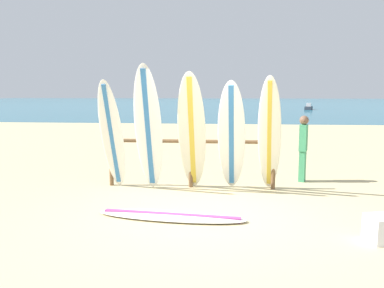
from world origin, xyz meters
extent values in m
plane|color=#CCB784|center=(0.00, 0.00, 0.00)|extent=(120.00, 120.00, 0.00)
cube|color=teal|center=(0.00, 58.00, 0.00)|extent=(120.00, 80.00, 0.01)
cylinder|color=brown|center=(-2.22, 1.92, 0.58)|extent=(0.09, 0.09, 1.15)
cylinder|color=brown|center=(-0.47, 1.92, 0.58)|extent=(0.09, 0.09, 1.15)
cylinder|color=brown|center=(1.29, 1.92, 0.58)|extent=(0.09, 0.09, 1.15)
cylinder|color=brown|center=(-0.47, 1.92, 1.00)|extent=(3.61, 0.08, 0.08)
ellipsoid|color=white|center=(-2.07, 1.54, 1.15)|extent=(0.51, 0.90, 2.31)
cube|color=#3372B2|center=(-2.07, 1.54, 1.15)|extent=(0.12, 0.83, 2.13)
ellipsoid|color=white|center=(-1.31, 1.55, 1.31)|extent=(0.63, 0.71, 2.61)
cube|color=#3372B2|center=(-1.31, 1.55, 1.31)|extent=(0.15, 0.64, 2.41)
ellipsoid|color=silver|center=(-0.41, 1.59, 1.23)|extent=(0.60, 0.94, 2.46)
cube|color=gold|center=(-0.41, 1.59, 1.23)|extent=(0.13, 0.87, 2.26)
ellipsoid|color=white|center=(0.39, 1.64, 1.14)|extent=(0.61, 0.95, 2.29)
cube|color=#3372B2|center=(0.39, 1.64, 1.14)|extent=(0.15, 0.87, 2.11)
ellipsoid|color=white|center=(1.16, 1.66, 1.19)|extent=(0.59, 0.94, 2.38)
cube|color=gold|center=(1.16, 1.66, 1.19)|extent=(0.20, 0.83, 2.19)
ellipsoid|color=white|center=(-0.59, -0.15, 0.04)|extent=(2.53, 0.82, 0.07)
cube|color=#A53F8C|center=(-0.59, -0.15, 0.04)|extent=(2.29, 0.33, 0.08)
cube|color=#3F9966|center=(2.03, 2.69, 0.36)|extent=(0.19, 0.23, 0.71)
cube|color=#3F9966|center=(2.03, 2.69, 1.01)|extent=(0.23, 0.28, 0.60)
sphere|color=brown|center=(2.03, 2.69, 1.41)|extent=(0.21, 0.21, 0.21)
cube|color=#333842|center=(9.11, 37.55, 0.18)|extent=(1.33, 2.56, 0.35)
cube|color=silver|center=(9.11, 37.55, 0.54)|extent=(0.71, 0.98, 0.36)
camera|label=1|loc=(0.33, -6.21, 2.08)|focal=36.15mm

